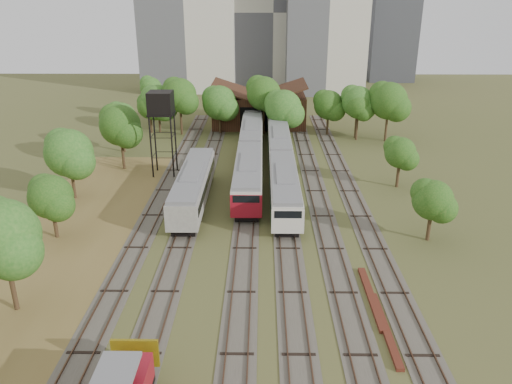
{
  "coord_description": "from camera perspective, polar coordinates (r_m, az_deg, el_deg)",
  "views": [
    {
      "loc": [
        -0.43,
        -30.24,
        21.69
      ],
      "look_at": [
        -1.05,
        18.34,
        2.5
      ],
      "focal_mm": 35.0,
      "sensor_mm": 36.0,
      "label": 1
    }
  ],
  "objects": [
    {
      "name": "railcar_green_set",
      "position": [
        71.0,
        2.68,
        5.45
      ],
      "size": [
        3.09,
        52.08,
        3.82
      ],
      "color": "black",
      "rests_on": "ground"
    },
    {
      "name": "tree_band_left",
      "position": [
        60.68,
        -18.16,
        4.93
      ],
      "size": [
        8.64,
        73.37,
        8.71
      ],
      "color": "#382616",
      "rests_on": "ground"
    },
    {
      "name": "maintenance_shed",
      "position": [
        90.19,
        0.36,
        9.54
      ],
      "size": [
        16.45,
        11.55,
        7.58
      ],
      "color": "#342013",
      "rests_on": "ground"
    },
    {
      "name": "tower_centre",
      "position": [
        130.31,
        1.92,
        19.92
      ],
      "size": [
        20.0,
        18.0,
        36.0
      ],
      "primitive_type": "cube",
      "color": "#B3B1A2",
      "rests_on": "ground"
    },
    {
      "name": "water_tower",
      "position": [
        63.79,
        -10.83,
        9.72
      ],
      "size": [
        3.09,
        3.09,
        10.7
      ],
      "color": "black",
      "rests_on": "ground"
    },
    {
      "name": "ground",
      "position": [
        37.21,
        1.3,
        -14.1
      ],
      "size": [
        240.0,
        240.0,
        0.0
      ],
      "primitive_type": "plane",
      "color": "#475123",
      "rests_on": "ground"
    },
    {
      "name": "tree_band_far",
      "position": [
        81.88,
        1.01,
        10.33
      ],
      "size": [
        42.9,
        11.04,
        9.53
      ],
      "color": "#382616",
      "rests_on": "ground"
    },
    {
      "name": "tree_band_right",
      "position": [
        64.72,
        14.84,
        5.56
      ],
      "size": [
        5.09,
        39.38,
        7.42
      ],
      "color": "#382616",
      "rests_on": "ground"
    },
    {
      "name": "railcar_red_set",
      "position": [
        65.84,
        -0.67,
        4.25
      ],
      "size": [
        3.22,
        34.57,
        3.99
      ],
      "color": "black",
      "rests_on": "ground"
    },
    {
      "name": "dry_grass_patch",
      "position": [
        47.33,
        -21.33,
        -7.32
      ],
      "size": [
        14.0,
        60.0,
        0.04
      ],
      "primitive_type": "cube",
      "color": "brown",
      "rests_on": "ground"
    },
    {
      "name": "rail_pile_near",
      "position": [
        40.02,
        13.04,
        -11.66
      ],
      "size": [
        0.57,
        8.49,
        0.28
      ],
      "primitive_type": "cube",
      "color": "#5F281B",
      "rests_on": "ground"
    },
    {
      "name": "railcar_rear",
      "position": [
        92.24,
        -0.26,
        9.22
      ],
      "size": [
        3.05,
        16.07,
        3.77
      ],
      "color": "black",
      "rests_on": "ground"
    },
    {
      "name": "old_grey_coach",
      "position": [
        55.36,
        -7.18,
        0.67
      ],
      "size": [
        3.14,
        18.0,
        3.89
      ],
      "color": "black",
      "rests_on": "ground"
    },
    {
      "name": "tracks",
      "position": [
        59.33,
        0.45,
        0.15
      ],
      "size": [
        24.6,
        80.0,
        0.19
      ],
      "color": "#4C473D",
      "rests_on": "ground"
    },
    {
      "name": "tower_far_right",
      "position": [
        144.61,
        15.25,
        17.8
      ],
      "size": [
        12.0,
        12.0,
        28.0
      ],
      "primitive_type": "cube",
      "color": "#3E3F45",
      "rests_on": "ground"
    },
    {
      "name": "rail_pile_far",
      "position": [
        37.03,
        14.56,
        -14.85
      ],
      "size": [
        0.52,
        8.37,
        0.27
      ],
      "primitive_type": "cube",
      "color": "#5F281B",
      "rests_on": "ground"
    }
  ]
}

